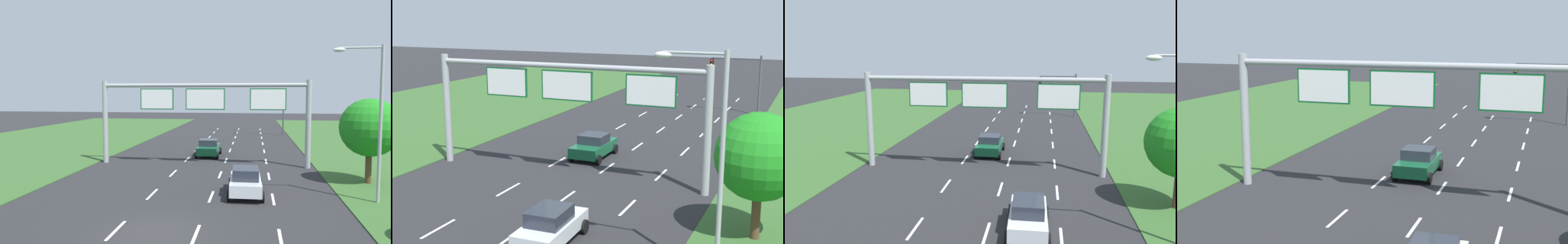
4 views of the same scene
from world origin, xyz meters
TOP-DOWN VIEW (x-y plane):
  - lane_dashes_inner_left at (-1.75, 15.00)m, footprint 0.14×68.40m
  - lane_dashes_inner_right at (1.75, 15.00)m, footprint 0.14×68.40m
  - lane_dashes_slip at (5.25, 15.00)m, footprint 0.14×68.40m
  - car_near_red at (-0.03, 20.04)m, footprint 2.17×4.13m
  - car_lead_silver at (3.68, 6.66)m, footprint 2.12×4.12m
  - sign_gantry at (0.17, 15.50)m, footprint 17.24×0.44m
  - traffic_light_mast at (6.40, 39.73)m, footprint 4.76×0.49m
  - street_lamp at (10.40, 5.97)m, footprint 2.61×0.32m
  - roadside_tree_mid at (11.58, 10.59)m, footprint 3.79×3.79m

SIDE VIEW (x-z plane):
  - lane_dashes_inner_left at x=-1.75m, z-range 0.00..0.01m
  - lane_dashes_inner_right at x=1.75m, z-range 0.00..0.01m
  - lane_dashes_slip at x=5.25m, z-range 0.00..0.01m
  - car_near_red at x=-0.03m, z-range 0.00..1.59m
  - car_lead_silver at x=3.68m, z-range 0.00..1.62m
  - roadside_tree_mid at x=11.58m, z-range 0.90..6.52m
  - traffic_light_mast at x=6.40m, z-range 1.07..6.67m
  - sign_gantry at x=0.17m, z-range 1.44..8.44m
  - street_lamp at x=10.40m, z-range 0.83..9.33m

